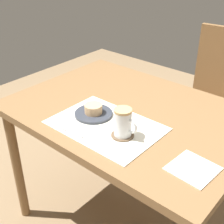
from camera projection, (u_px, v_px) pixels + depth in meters
ground_plane at (126, 223)px, 1.81m from camera, size 4.40×4.40×0.02m
dining_table at (130, 126)px, 1.47m from camera, size 1.10×0.79×0.75m
wooden_chair at (216, 100)px, 2.00m from camera, size 0.47×0.47×0.96m
placemat at (106, 125)px, 1.31m from camera, size 0.45×0.32×0.00m
pastry_plate at (94, 114)px, 1.38m from camera, size 0.17×0.17×0.01m
pastry at (93, 109)px, 1.37m from camera, size 0.08×0.08×0.04m
coffee_coaster at (123, 135)px, 1.24m from camera, size 0.09×0.09×0.00m
coffee_mug at (123, 122)px, 1.21m from camera, size 0.10×0.07×0.12m
teaspoon at (71, 132)px, 1.26m from camera, size 0.13×0.02×0.01m
paper_napkin at (193, 169)px, 1.07m from camera, size 0.16×0.16×0.00m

